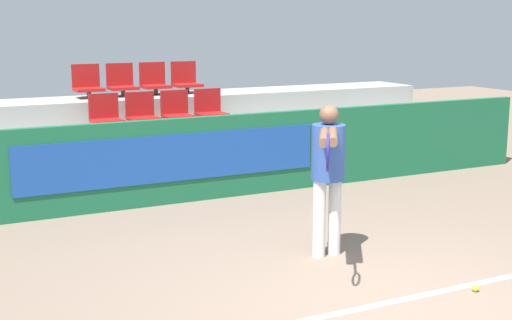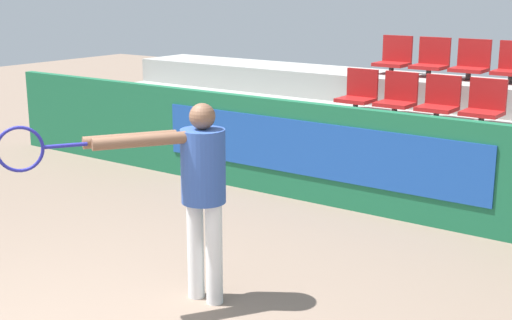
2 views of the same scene
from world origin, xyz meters
name	(u,v)px [view 2 (image 2 of 2)]	position (x,y,z in m)	size (l,w,h in m)	color
barrier_wall	(348,158)	(-0.01, 4.05, 0.57)	(10.92, 0.14, 1.13)	#19603D
bleacher_tier_front	(373,179)	(0.00, 4.66, 0.19)	(10.52, 1.06, 0.38)	#9E9E99
bleacher_tier_middle	(411,147)	(0.00, 5.72, 0.38)	(10.52, 1.06, 0.76)	#9E9E99
bleacher_tier_back	(444,120)	(0.00, 6.78, 0.57)	(10.52, 1.06, 1.14)	#9E9E99
stadium_chair_0	(317,134)	(-0.85, 4.79, 0.61)	(0.45, 0.40, 0.54)	#333333
stadium_chair_1	(358,140)	(-0.28, 4.79, 0.61)	(0.45, 0.40, 0.54)	#333333
stadium_chair_2	(402,146)	(0.28, 4.79, 0.61)	(0.45, 0.40, 0.54)	#333333
stadium_chair_3	(450,153)	(0.85, 4.79, 0.61)	(0.45, 0.40, 0.54)	#333333
stadium_chair_4	(358,93)	(-0.85, 5.85, 0.99)	(0.45, 0.40, 0.54)	#333333
stadium_chair_5	(398,97)	(-0.28, 5.85, 0.99)	(0.45, 0.40, 0.54)	#333333
stadium_chair_6	(439,101)	(0.28, 5.85, 0.99)	(0.45, 0.40, 0.54)	#333333
stadium_chair_7	(484,105)	(0.85, 5.85, 0.99)	(0.45, 0.40, 0.54)	#333333
stadium_chair_8	(394,58)	(-0.85, 6.91, 1.37)	(0.45, 0.40, 0.54)	#333333
stadium_chair_9	(431,60)	(-0.28, 6.91, 1.37)	(0.45, 0.40, 0.54)	#333333
stadium_chair_10	(471,63)	(0.28, 6.91, 1.37)	(0.45, 0.40, 0.54)	#333333
tennis_player	(193,181)	(0.18, 1.27, 0.97)	(0.96, 1.40, 1.56)	silver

